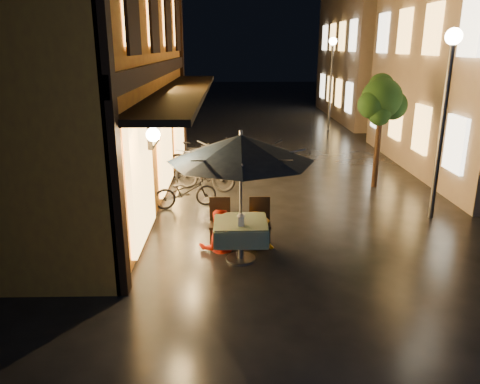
{
  "coord_description": "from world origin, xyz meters",
  "views": [
    {
      "loc": [
        -1.72,
        -8.24,
        3.87
      ],
      "look_at": [
        -1.53,
        0.41,
        1.15
      ],
      "focal_mm": 35.0,
      "sensor_mm": 36.0,
      "label": 1
    }
  ],
  "objects_px": {
    "person_yellow": "(256,213)",
    "streetlamp_near": "(447,91)",
    "patio_umbrella": "(241,148)",
    "table_lantern": "(241,218)",
    "person_orange": "(218,211)",
    "cafe_table": "(241,231)",
    "bicycle_0": "(185,191)"
  },
  "relations": [
    {
      "from": "patio_umbrella",
      "to": "person_yellow",
      "type": "distance_m",
      "value": 1.58
    },
    {
      "from": "patio_umbrella",
      "to": "table_lantern",
      "type": "bearing_deg",
      "value": -90.0
    },
    {
      "from": "cafe_table",
      "to": "patio_umbrella",
      "type": "xyz_separation_m",
      "value": [
        0.0,
        0.0,
        1.56
      ]
    },
    {
      "from": "person_yellow",
      "to": "streetlamp_near",
      "type": "bearing_deg",
      "value": -151.63
    },
    {
      "from": "person_orange",
      "to": "person_yellow",
      "type": "distance_m",
      "value": 0.76
    },
    {
      "from": "cafe_table",
      "to": "bicycle_0",
      "type": "distance_m",
      "value": 3.3
    },
    {
      "from": "table_lantern",
      "to": "bicycle_0",
      "type": "xyz_separation_m",
      "value": [
        -1.3,
        3.26,
        -0.51
      ]
    },
    {
      "from": "patio_umbrella",
      "to": "person_orange",
      "type": "distance_m",
      "value": 1.5
    },
    {
      "from": "cafe_table",
      "to": "table_lantern",
      "type": "relative_size",
      "value": 3.96
    },
    {
      "from": "streetlamp_near",
      "to": "bicycle_0",
      "type": "bearing_deg",
      "value": 171.78
    },
    {
      "from": "streetlamp_near",
      "to": "person_orange",
      "type": "distance_m",
      "value": 5.64
    },
    {
      "from": "streetlamp_near",
      "to": "person_orange",
      "type": "relative_size",
      "value": 2.64
    },
    {
      "from": "person_orange",
      "to": "cafe_table",
      "type": "bearing_deg",
      "value": 118.68
    },
    {
      "from": "streetlamp_near",
      "to": "bicycle_0",
      "type": "distance_m",
      "value": 6.4
    },
    {
      "from": "streetlamp_near",
      "to": "patio_umbrella",
      "type": "relative_size",
      "value": 1.61
    },
    {
      "from": "person_orange",
      "to": "streetlamp_near",
      "type": "bearing_deg",
      "value": -172.56
    },
    {
      "from": "person_yellow",
      "to": "patio_umbrella",
      "type": "bearing_deg",
      "value": 68.91
    },
    {
      "from": "streetlamp_near",
      "to": "person_orange",
      "type": "bearing_deg",
      "value": -161.37
    },
    {
      "from": "streetlamp_near",
      "to": "table_lantern",
      "type": "xyz_separation_m",
      "value": [
        -4.53,
        -2.42,
        -2.0
      ]
    },
    {
      "from": "streetlamp_near",
      "to": "table_lantern",
      "type": "height_order",
      "value": "streetlamp_near"
    },
    {
      "from": "patio_umbrella",
      "to": "person_orange",
      "type": "bearing_deg",
      "value": 129.88
    },
    {
      "from": "patio_umbrella",
      "to": "person_yellow",
      "type": "relative_size",
      "value": 1.84
    },
    {
      "from": "cafe_table",
      "to": "bicycle_0",
      "type": "height_order",
      "value": "bicycle_0"
    },
    {
      "from": "person_yellow",
      "to": "bicycle_0",
      "type": "relative_size",
      "value": 0.91
    },
    {
      "from": "streetlamp_near",
      "to": "table_lantern",
      "type": "distance_m",
      "value": 5.51
    },
    {
      "from": "person_yellow",
      "to": "person_orange",
      "type": "bearing_deg",
      "value": 13.38
    },
    {
      "from": "table_lantern",
      "to": "person_orange",
      "type": "distance_m",
      "value": 0.87
    },
    {
      "from": "streetlamp_near",
      "to": "person_orange",
      "type": "xyz_separation_m",
      "value": [
        -4.96,
        -1.67,
        -2.11
      ]
    },
    {
      "from": "streetlamp_near",
      "to": "patio_umbrella",
      "type": "bearing_deg",
      "value": -154.24
    },
    {
      "from": "patio_umbrella",
      "to": "streetlamp_near",
      "type": "bearing_deg",
      "value": 25.76
    },
    {
      "from": "patio_umbrella",
      "to": "table_lantern",
      "type": "relative_size",
      "value": 10.52
    },
    {
      "from": "bicycle_0",
      "to": "patio_umbrella",
      "type": "bearing_deg",
      "value": -173.76
    }
  ]
}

